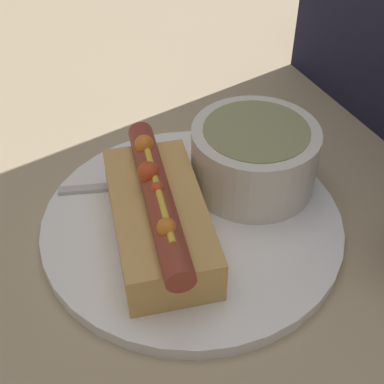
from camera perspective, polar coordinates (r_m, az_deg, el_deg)
name	(u,v)px	position (r m, az deg, el deg)	size (l,w,h in m)	color
ground_plane	(192,228)	(0.47, 0.00, -3.86)	(4.00, 4.00, 0.00)	tan
dinner_plate	(192,223)	(0.47, 0.00, -3.33)	(0.26, 0.26, 0.01)	white
hot_dog	(159,214)	(0.43, -3.59, -2.34)	(0.18, 0.10, 0.07)	tan
soup_bowl	(254,155)	(0.48, 6.65, 3.97)	(0.11, 0.11, 0.06)	silver
spoon	(186,180)	(0.50, -0.68, 1.30)	(0.07, 0.16, 0.01)	#B7B7BC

